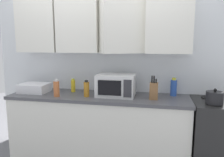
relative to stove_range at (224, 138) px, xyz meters
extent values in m
cube|color=white|center=(-1.55, 0.35, 0.85)|extent=(3.21, 0.06, 2.60)
cube|color=white|center=(-2.42, 0.16, 1.37)|extent=(0.55, 0.33, 0.75)
cube|color=white|center=(-1.84, 0.16, 1.37)|extent=(0.55, 0.33, 0.75)
cube|color=white|center=(-1.27, 0.12, 1.37)|extent=(0.64, 0.55, 0.75)
cube|color=white|center=(-0.69, 0.16, 1.37)|extent=(0.55, 0.33, 0.75)
cube|color=white|center=(-1.55, 0.02, -0.02)|extent=(2.31, 0.60, 0.86)
cube|color=#4C4C51|center=(-1.55, 0.02, 0.43)|extent=(2.34, 0.63, 0.04)
cube|color=black|center=(0.00, 0.00, 0.00)|extent=(0.76, 0.64, 0.90)
cylinder|color=black|center=(-0.17, -0.14, 0.45)|extent=(0.18, 0.18, 0.01)
cylinder|color=black|center=(-0.17, 0.14, 0.45)|extent=(0.18, 0.18, 0.01)
cylinder|color=black|center=(-0.17, -0.14, 0.53)|extent=(0.19, 0.19, 0.13)
sphere|color=black|center=(-0.17, -0.14, 0.61)|extent=(0.04, 0.04, 0.04)
cube|color=silver|center=(-1.32, 0.04, 0.59)|extent=(0.48, 0.36, 0.28)
cube|color=black|center=(-1.37, -0.14, 0.59)|extent=(0.29, 0.01, 0.18)
cube|color=#2D2D33|center=(-1.15, -0.14, 0.59)|extent=(0.10, 0.01, 0.21)
cube|color=silver|center=(-2.47, 0.02, 0.51)|extent=(0.38, 0.30, 0.12)
cube|color=brown|center=(-0.84, -0.03, 0.55)|extent=(0.10, 0.12, 0.20)
cylinder|color=black|center=(-0.87, -0.04, 0.69)|extent=(0.02, 0.02, 0.09)
cylinder|color=black|center=(-0.84, -0.04, 0.69)|extent=(0.02, 0.02, 0.09)
cylinder|color=black|center=(-0.82, -0.04, 0.67)|extent=(0.02, 0.02, 0.05)
cylinder|color=#AD701E|center=(-1.68, -0.08, 0.54)|extent=(0.07, 0.07, 0.19)
cylinder|color=black|center=(-1.68, -0.08, 0.65)|extent=(0.04, 0.04, 0.02)
cylinder|color=#BC6638|center=(-2.06, -0.15, 0.55)|extent=(0.07, 0.07, 0.20)
cylinder|color=silver|center=(-2.06, -0.15, 0.66)|extent=(0.05, 0.05, 0.03)
cylinder|color=#2D56B7|center=(-0.59, 0.19, 0.55)|extent=(0.08, 0.08, 0.21)
cylinder|color=yellow|center=(-0.59, 0.19, 0.67)|extent=(0.05, 0.05, 0.03)
cylinder|color=gold|center=(-1.95, 0.15, 0.53)|extent=(0.06, 0.06, 0.16)
cylinder|color=yellow|center=(-1.95, 0.15, 0.62)|extent=(0.04, 0.04, 0.02)
camera|label=1|loc=(-0.79, -2.79, 1.16)|focal=36.59mm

